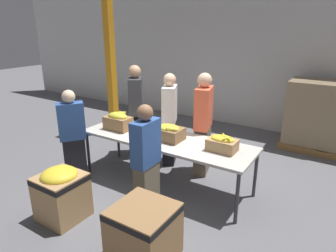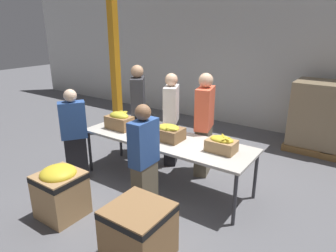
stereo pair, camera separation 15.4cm
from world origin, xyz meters
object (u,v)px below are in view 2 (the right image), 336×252
volunteer_0 (171,120)px  volunteer_3 (144,161)px  donation_bin_0 (60,190)px  pallet_stack_1 (315,116)px  donation_bin_1 (139,230)px  support_pillar (114,47)px  banana_box_0 (119,120)px  volunteer_1 (74,136)px  sorting_table (165,141)px  banana_box_1 (169,132)px  banana_box_2 (222,144)px  volunteer_4 (204,126)px  volunteer_2 (138,111)px

volunteer_0 → volunteer_3: size_ratio=1.09×
donation_bin_0 → pallet_stack_1: pallet_stack_1 is taller
donation_bin_1 → support_pillar: (-3.07, 2.91, 1.66)m
banana_box_0 → pallet_stack_1: pallet_stack_1 is taller
volunteer_0 → support_pillar: size_ratio=0.42×
volunteer_0 → support_pillar: (-2.00, 0.69, 1.16)m
volunteer_1 → volunteer_3: (1.56, -0.12, 0.01)m
donation_bin_1 → support_pillar: size_ratio=0.16×
sorting_table → donation_bin_1: bearing=-65.2°
volunteer_3 → pallet_stack_1: bearing=-21.6°
sorting_table → banana_box_1: bearing=-10.2°
banana_box_2 → volunteer_0: size_ratio=0.24×
donation_bin_0 → donation_bin_1: bearing=-0.0°
pallet_stack_1 → support_pillar: bearing=-159.3°
banana_box_0 → support_pillar: (-1.47, 1.47, 1.06)m
donation_bin_0 → pallet_stack_1: bearing=62.3°
banana_box_0 → donation_bin_0: bearing=-80.2°
sorting_table → donation_bin_1: (0.70, -1.51, -0.40)m
support_pillar → sorting_table: bearing=-30.6°
banana_box_2 → volunteer_4: (-0.62, 0.64, -0.03)m
banana_box_0 → donation_bin_0: (0.25, -1.44, -0.55)m
volunteer_3 → pallet_stack_1: volunteer_3 is taller
sorting_table → banana_box_2: bearing=2.0°
volunteer_4 → donation_bin_1: (0.38, -2.18, -0.53)m
donation_bin_0 → volunteer_2: bearing=102.0°
banana_box_2 → volunteer_2: size_ratio=0.23×
banana_box_0 → support_pillar: 2.33m
banana_box_1 → volunteer_1: (-1.42, -0.67, -0.15)m
banana_box_0 → pallet_stack_1: 3.96m
donation_bin_1 → banana_box_1: bearing=112.6°
sorting_table → volunteer_0: volunteer_0 is taller
banana_box_2 → support_pillar: size_ratio=0.10×
sorting_table → support_pillar: bearing=149.4°
banana_box_2 → volunteer_4: bearing=133.8°
donation_bin_0 → volunteer_1: bearing=129.6°
banana_box_1 → donation_bin_1: banana_box_1 is taller
volunteer_2 → volunteer_4: 1.45m
sorting_table → banana_box_0: (-0.91, -0.07, 0.20)m
volunteer_4 → pallet_stack_1: bearing=134.1°
volunteer_0 → donation_bin_1: size_ratio=2.61×
sorting_table → volunteer_1: volunteer_1 is taller
volunteer_3 → volunteer_4: 1.48m
banana_box_0 → volunteer_4: 1.43m
banana_box_0 → donation_bin_1: size_ratio=0.71×
sorting_table → banana_box_0: size_ratio=6.15×
volunteer_2 → pallet_stack_1: size_ratio=1.25×
volunteer_1 → pallet_stack_1: volunteer_1 is taller
volunteer_4 → volunteer_1: bearing=-65.9°
volunteer_4 → support_pillar: (-2.69, 0.73, 1.13)m
volunteer_1 → donation_bin_1: bearing=-76.0°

